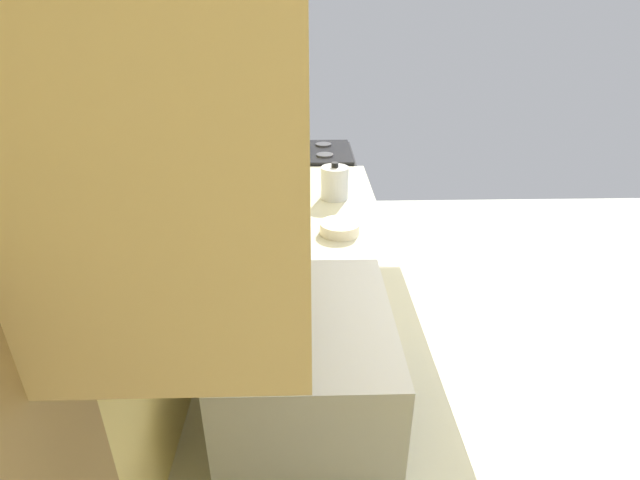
% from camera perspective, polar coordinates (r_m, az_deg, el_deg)
% --- Properties ---
extents(ground_plane, '(5.92, 5.92, 0.00)m').
position_cam_1_polar(ground_plane, '(2.67, 25.87, -19.68)').
color(ground_plane, beige).
extents(wall_back, '(3.82, 0.12, 2.63)m').
position_cam_1_polar(wall_back, '(1.71, -13.81, 8.81)').
color(wall_back, '#EDD582').
rests_on(wall_back, ground_plane).
extents(counter_run, '(3.07, 0.66, 0.92)m').
position_cam_1_polar(counter_run, '(1.87, -0.64, -19.95)').
color(counter_run, beige).
rests_on(counter_run, ground_plane).
extents(upper_cabinets, '(1.86, 0.30, 0.67)m').
position_cam_1_polar(upper_cabinets, '(1.30, -9.01, 25.11)').
color(upper_cabinets, beige).
extents(oven_range, '(0.58, 0.62, 1.10)m').
position_cam_1_polar(oven_range, '(3.39, -1.40, 3.10)').
color(oven_range, black).
rests_on(oven_range, ground_plane).
extents(microwave, '(0.50, 0.39, 0.27)m').
position_cam_1_polar(microwave, '(1.16, -1.33, -14.24)').
color(microwave, '#B7BABF').
rests_on(microwave, counter_run).
extents(bowl, '(0.17, 0.17, 0.05)m').
position_cam_1_polar(bowl, '(2.06, 2.39, 1.53)').
color(bowl, silver).
rests_on(bowl, counter_run).
extents(kettle, '(0.19, 0.14, 0.19)m').
position_cam_1_polar(kettle, '(2.43, 1.76, 6.90)').
color(kettle, '#B7BABF').
rests_on(kettle, counter_run).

